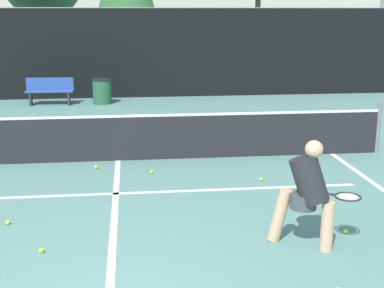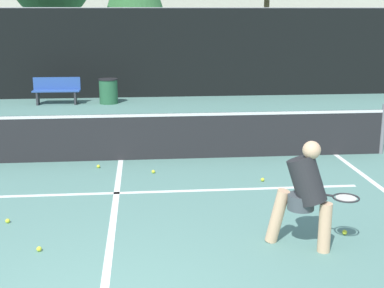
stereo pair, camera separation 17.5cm
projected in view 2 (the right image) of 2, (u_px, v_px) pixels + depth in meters
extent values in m
cube|color=white|center=(117.00, 193.00, 8.92)|extent=(8.25, 0.10, 0.01)
cube|color=white|center=(115.00, 210.00, 8.17)|extent=(0.10, 5.61, 0.01)
cylinder|color=slate|center=(383.00, 129.00, 11.25)|extent=(0.09, 0.09, 1.07)
cube|color=#232326|center=(120.00, 137.00, 10.76)|extent=(11.00, 0.02, 0.95)
cube|color=white|center=(119.00, 116.00, 10.65)|extent=(11.00, 0.03, 0.06)
cube|color=black|center=(127.00, 54.00, 18.32)|extent=(24.00, 0.06, 3.01)
cylinder|color=slate|center=(126.00, 8.00, 17.95)|extent=(24.00, 0.04, 0.04)
cylinder|color=#DBAD84|center=(325.00, 228.00, 6.69)|extent=(0.16, 0.16, 0.65)
cylinder|color=#DBAD84|center=(277.00, 216.00, 6.95)|extent=(0.35, 0.30, 0.75)
cylinder|color=#3F474C|center=(301.00, 202.00, 6.76)|extent=(0.34, 0.34, 0.20)
cylinder|color=#262628|center=(307.00, 180.00, 6.66)|extent=(0.53, 0.46, 0.72)
sphere|color=#DBAD84|center=(312.00, 150.00, 6.55)|extent=(0.23, 0.23, 0.23)
cylinder|color=#262628|center=(322.00, 194.00, 6.88)|extent=(0.27, 0.18, 0.03)
torus|color=#262628|center=(346.00, 198.00, 6.75)|extent=(0.47, 0.47, 0.02)
cylinder|color=beige|center=(346.00, 198.00, 6.75)|extent=(0.36, 0.36, 0.01)
sphere|color=#D1E033|center=(98.00, 166.00, 10.33)|extent=(0.07, 0.07, 0.07)
sphere|color=#D1E033|center=(345.00, 232.00, 7.27)|extent=(0.07, 0.07, 0.07)
sphere|color=#D1E033|center=(8.00, 221.00, 7.66)|extent=(0.07, 0.07, 0.07)
sphere|color=#D1E033|center=(153.00, 172.00, 9.99)|extent=(0.07, 0.07, 0.07)
sphere|color=#D1E033|center=(39.00, 249.00, 6.76)|extent=(0.07, 0.07, 0.07)
sphere|color=#D1E033|center=(263.00, 180.00, 9.52)|extent=(0.07, 0.07, 0.07)
cube|color=#2D519E|center=(56.00, 91.00, 17.16)|extent=(1.51, 0.40, 0.04)
cube|color=#2D519E|center=(57.00, 84.00, 17.28)|extent=(1.50, 0.08, 0.42)
cube|color=#333338|center=(38.00, 98.00, 17.17)|extent=(0.06, 0.32, 0.44)
cube|color=#333338|center=(76.00, 98.00, 17.25)|extent=(0.06, 0.32, 0.44)
cylinder|color=#28603D|center=(108.00, 92.00, 17.36)|extent=(0.59, 0.59, 0.77)
cylinder|color=black|center=(108.00, 79.00, 17.26)|extent=(0.62, 0.62, 0.04)
cube|color=navy|center=(50.00, 77.00, 21.02)|extent=(1.73, 4.11, 0.84)
cube|color=#1E2328|center=(48.00, 59.00, 20.65)|extent=(1.45, 2.47, 0.56)
cylinder|color=black|center=(74.00, 75.00, 22.39)|extent=(0.18, 0.60, 0.60)
cylinder|color=black|center=(66.00, 84.00, 19.85)|extent=(0.18, 0.60, 0.60)
cylinder|color=brown|center=(266.00, 29.00, 27.63)|extent=(0.28, 0.28, 3.99)
cylinder|color=brown|center=(55.00, 44.00, 22.43)|extent=(0.28, 0.28, 3.14)
cylinder|color=brown|center=(136.00, 43.00, 24.88)|extent=(0.28, 0.28, 2.94)
cube|color=beige|center=(133.00, 19.00, 37.15)|extent=(36.00, 2.40, 4.65)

